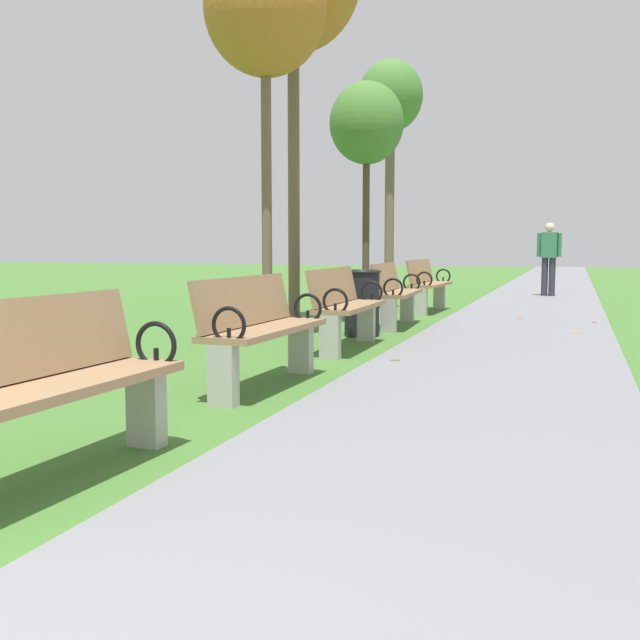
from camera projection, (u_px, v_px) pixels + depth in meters
paved_walkway at (543, 293)px, 17.81m from camera, size 2.39×44.00×0.02m
park_bench_2 at (47, 385)px, 3.58m from camera, size 0.54×1.62×0.90m
park_bench_3 at (260, 328)px, 6.01m from camera, size 0.52×1.61×0.90m
park_bench_4 at (345, 306)px, 8.23m from camera, size 0.50×1.61×0.90m
park_bench_5 at (395, 292)px, 10.50m from camera, size 0.55×1.62×0.90m
park_bench_6 at (428, 284)px, 12.83m from camera, size 0.53×1.62×0.90m
tree_2 at (265, 10)px, 8.77m from camera, size 1.46×1.46×4.74m
tree_4 at (367, 125)px, 12.88m from camera, size 1.29×1.29×3.96m
tree_5 at (390, 102)px, 17.07m from camera, size 1.48×1.48×5.36m
pedestrian_walking at (549, 255)px, 16.55m from camera, size 0.53×0.25×1.62m
trash_bin at (362, 303)px, 9.42m from camera, size 0.48×0.48×0.84m
scattered_leaves at (335, 371)px, 6.75m from camera, size 4.10×16.11×0.02m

